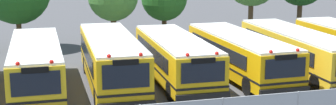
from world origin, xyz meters
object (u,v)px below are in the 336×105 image
at_px(school_bus_1, 36,65).
at_px(school_bus_5, 298,50).
at_px(school_bus_2, 111,59).
at_px(school_bus_4, 239,54).
at_px(school_bus_3, 175,57).

relative_size(school_bus_1, school_bus_5, 0.89).
height_order(school_bus_2, school_bus_4, school_bus_2).
xyz_separation_m(school_bus_3, school_bus_4, (3.71, 0.00, -0.02)).
distance_m(school_bus_4, school_bus_5, 3.54).
distance_m(school_bus_1, school_bus_5, 14.45).
distance_m(school_bus_2, school_bus_5, 10.72).
relative_size(school_bus_1, school_bus_2, 0.96).
bearing_deg(school_bus_4, school_bus_5, 176.86).
xyz_separation_m(school_bus_1, school_bus_4, (10.91, 0.19, -0.07)).
bearing_deg(school_bus_4, school_bus_1, -0.53).
distance_m(school_bus_1, school_bus_2, 3.73).
bearing_deg(school_bus_2, school_bus_4, -177.72).
bearing_deg(school_bus_1, school_bus_3, -178.41).
height_order(school_bus_1, school_bus_4, school_bus_1).
bearing_deg(school_bus_5, school_bus_1, 1.73).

